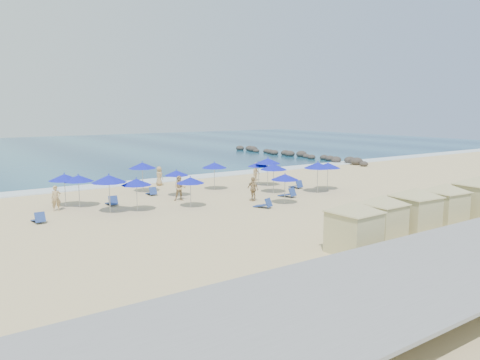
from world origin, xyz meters
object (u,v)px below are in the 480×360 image
umbrella_3 (136,182)px  umbrella_13 (190,180)px  cabana_1 (383,212)px  umbrella_11 (328,165)px  beachgoer_4 (159,176)px  umbrella_8 (274,167)px  umbrella_4 (142,165)px  beachgoer_3 (256,172)px  rock_jetty (294,154)px  trash_bin (369,213)px  beachgoer_0 (56,198)px  umbrella_6 (285,177)px  umbrella_12 (318,165)px  beachgoer_2 (253,189)px  umbrella_2 (64,177)px  cabana_4 (479,192)px  umbrella_7 (214,165)px  umbrella_9 (258,164)px  umbrella_0 (78,178)px  umbrella_1 (109,179)px  cabana_3 (445,199)px  cabana_2 (415,204)px  umbrella_5 (176,173)px  beachgoer_1 (180,188)px  umbrella_10 (268,161)px

umbrella_3 → umbrella_13: umbrella_3 is taller
cabana_1 → umbrella_11: 14.81m
umbrella_3 → beachgoer_4: bearing=56.9°
umbrella_8 → umbrella_4: bearing=143.0°
cabana_1 → beachgoer_3: bearing=71.2°
rock_jetty → beachgoer_3: size_ratio=15.53×
umbrella_11 → umbrella_13: (-12.61, 0.34, -0.17)m
trash_bin → beachgoer_0: (-14.70, 13.40, 0.44)m
umbrella_6 → umbrella_12: size_ratio=0.88×
umbrella_12 → umbrella_4: bearing=144.3°
rock_jetty → beachgoer_2: 32.29m
umbrella_3 → umbrella_8: umbrella_8 is taller
umbrella_2 → umbrella_12: (17.90, -5.85, 0.15)m
umbrella_8 → beachgoer_3: bearing=65.1°
rock_jetty → umbrella_12: umbrella_12 is taller
cabana_4 → umbrella_3: 21.09m
umbrella_2 → umbrella_7: umbrella_7 is taller
umbrella_7 → umbrella_9: umbrella_7 is taller
cabana_1 → beachgoer_3: 20.55m
umbrella_6 → umbrella_0: bearing=149.3°
umbrella_4 → umbrella_7: umbrella_4 is taller
umbrella_3 → beachgoer_3: 15.49m
trash_bin → umbrella_7: bearing=96.8°
umbrella_13 → umbrella_1: bearing=163.7°
beachgoer_0 → beachgoer_4: (9.98, 5.57, 0.00)m
umbrella_12 → umbrella_11: bearing=15.7°
cabana_3 → beachgoer_0: cabana_3 is taller
rock_jetty → umbrella_13: size_ratio=12.35×
umbrella_12 → cabana_3: bearing=-96.8°
beachgoer_4 → cabana_2: bearing=-179.5°
cabana_1 → beachgoer_0: size_ratio=2.43×
beachgoer_2 → umbrella_5: bearing=-148.4°
umbrella_1 → beachgoer_3: 16.81m
umbrella_11 → umbrella_12: 1.66m
umbrella_1 → umbrella_11: size_ratio=1.09×
beachgoer_1 → cabana_4: bearing=-28.1°
cabana_2 → umbrella_5: (-5.53, 16.83, 0.25)m
cabana_3 → umbrella_8: cabana_3 is taller
umbrella_7 → beachgoer_1: bearing=-151.7°
umbrella_3 → cabana_4: bearing=-41.1°
umbrella_8 → umbrella_10: size_ratio=0.96×
umbrella_2 → umbrella_3: (3.42, -4.14, -0.10)m
umbrella_2 → beachgoer_1: 7.91m
trash_bin → beachgoer_4: 19.56m
cabana_3 → umbrella_3: (-13.08, 13.44, 0.43)m
umbrella_9 → beachgoer_4: umbrella_9 is taller
cabana_3 → cabana_2: bearing=-177.6°
umbrella_10 → beachgoer_2: umbrella_10 is taller
umbrella_2 → umbrella_8: (14.92, -3.99, 0.05)m
trash_bin → cabana_4: size_ratio=0.17×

